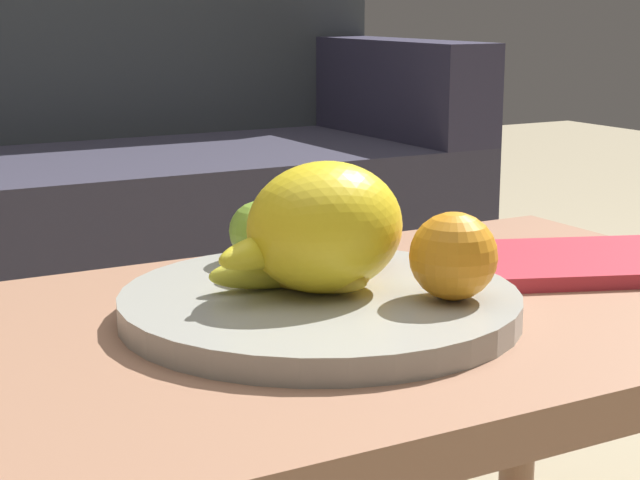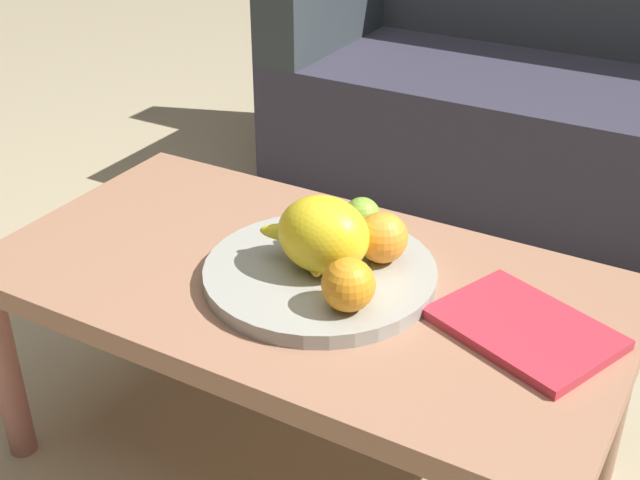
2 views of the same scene
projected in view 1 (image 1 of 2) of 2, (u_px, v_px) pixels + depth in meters
The scene contains 9 objects.
coffee_table at pixel (291, 371), 0.98m from camera, with size 1.05×0.56×0.41m.
couch at pixel (56, 198), 2.18m from camera, with size 1.70×0.70×0.90m.
fruit_bowl at pixel (320, 305), 0.99m from camera, with size 0.38×0.38×0.03m, color #9B9B91.
melon_large_front at pixel (325, 227), 0.97m from camera, with size 0.15×0.12×0.12m, color yellow.
orange_front at pixel (352, 227), 1.07m from camera, with size 0.08×0.08×0.08m, color orange.
orange_left at pixel (453, 256), 0.95m from camera, with size 0.08×0.08×0.08m, color orange.
apple_front at pixel (259, 231), 1.09m from camera, with size 0.06×0.06×0.06m, color #7EAD35.
banana_bunch at pixel (290, 260), 0.99m from camera, with size 0.17×0.16×0.06m.
magazine at pixel (570, 262), 1.16m from camera, with size 0.25×0.18×0.02m, color #B82C3B.
Camera 1 is at (-0.43, -0.83, 0.70)m, focal length 58.80 mm.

